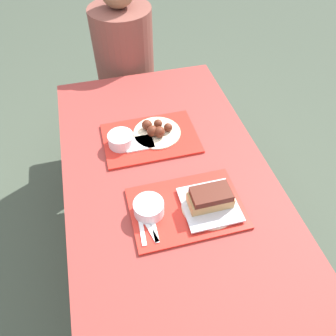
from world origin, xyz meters
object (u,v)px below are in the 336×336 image
at_px(wings_plate_far, 156,130).
at_px(person_seated_across, 123,48).
at_px(tray_near, 186,208).
at_px(tray_far, 151,138).
at_px(bowl_coleslaw_near, 149,207).
at_px(bowl_coleslaw_far, 121,139).
at_px(brisket_sandwich_plate, 210,201).

relative_size(wings_plate_far, person_seated_across, 0.30).
relative_size(tray_near, tray_far, 1.00).
bearing_deg(bowl_coleslaw_near, tray_far, 76.81).
height_order(wings_plate_far, person_seated_across, person_seated_across).
bearing_deg(bowl_coleslaw_far, tray_near, -65.26).
bearing_deg(bowl_coleslaw_near, brisket_sandwich_plate, -7.75).
height_order(tray_far, bowl_coleslaw_near, bowl_coleslaw_near).
bearing_deg(wings_plate_far, tray_far, -151.58).
distance_m(brisket_sandwich_plate, person_seated_across, 1.19).
bearing_deg(tray_near, wings_plate_far, 92.24).
height_order(bowl_coleslaw_near, brisket_sandwich_plate, brisket_sandwich_plate).
height_order(brisket_sandwich_plate, bowl_coleslaw_far, brisket_sandwich_plate).
xyz_separation_m(tray_near, brisket_sandwich_plate, (0.08, -0.02, 0.04)).
xyz_separation_m(tray_far, bowl_coleslaw_near, (-0.09, -0.40, 0.04)).
xyz_separation_m(tray_near, person_seated_across, (-0.04, 1.17, 0.04)).
xyz_separation_m(bowl_coleslaw_far, wings_plate_far, (0.17, 0.03, -0.01)).
height_order(brisket_sandwich_plate, wings_plate_far, brisket_sandwich_plate).
distance_m(bowl_coleslaw_near, bowl_coleslaw_far, 0.39).
distance_m(tray_near, brisket_sandwich_plate, 0.09).
xyz_separation_m(tray_near, tray_far, (-0.05, 0.41, 0.00)).
bearing_deg(bowl_coleslaw_far, bowl_coleslaw_near, -83.78).
xyz_separation_m(tray_near, bowl_coleslaw_far, (-0.18, 0.40, 0.04)).
xyz_separation_m(bowl_coleslaw_near, person_seated_across, (0.10, 1.15, 0.00)).
bearing_deg(brisket_sandwich_plate, tray_far, 107.35).
bearing_deg(tray_far, bowl_coleslaw_near, -103.19).
distance_m(brisket_sandwich_plate, bowl_coleslaw_far, 0.49).
bearing_deg(person_seated_across, bowl_coleslaw_far, -100.23).
bearing_deg(bowl_coleslaw_near, wings_plate_far, 73.19).
bearing_deg(wings_plate_far, person_seated_across, 92.13).
relative_size(tray_near, wings_plate_far, 1.96).
xyz_separation_m(brisket_sandwich_plate, wings_plate_far, (-0.10, 0.44, -0.01)).
xyz_separation_m(tray_far, person_seated_across, (0.00, 0.76, 0.04)).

